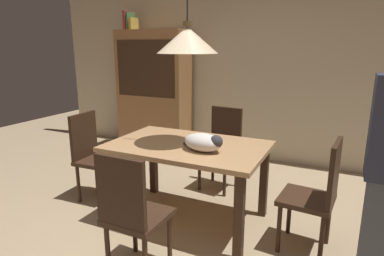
{
  "coord_description": "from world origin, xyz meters",
  "views": [
    {
      "loc": [
        1.35,
        -1.97,
        1.6
      ],
      "look_at": [
        0.03,
        0.78,
        0.85
      ],
      "focal_mm": 30.71,
      "sensor_mm": 36.0,
      "label": 1
    }
  ],
  "objects_px": {
    "chair_left_side": "(93,153)",
    "book_red_tall": "(128,21)",
    "dining_table": "(188,155)",
    "cat_sleeping": "(204,142)",
    "book_yellow_short": "(133,24)",
    "pendant_lamp": "(187,40)",
    "chair_right_side": "(318,192)",
    "chair_near_front": "(131,211)",
    "book_green_slim": "(131,21)",
    "chair_far_back": "(222,144)",
    "hutch_bookcase": "(154,95)"
  },
  "relations": [
    {
      "from": "chair_left_side",
      "to": "book_red_tall",
      "type": "xyz_separation_m",
      "value": [
        -0.74,
        1.75,
        1.48
      ]
    },
    {
      "from": "dining_table",
      "to": "book_red_tall",
      "type": "xyz_separation_m",
      "value": [
        -1.87,
        1.74,
        1.34
      ]
    },
    {
      "from": "cat_sleeping",
      "to": "book_yellow_short",
      "type": "height_order",
      "value": "book_yellow_short"
    },
    {
      "from": "pendant_lamp",
      "to": "book_yellow_short",
      "type": "height_order",
      "value": "pendant_lamp"
    },
    {
      "from": "chair_right_side",
      "to": "pendant_lamp",
      "type": "xyz_separation_m",
      "value": [
        -1.13,
        0.01,
        1.15
      ]
    },
    {
      "from": "dining_table",
      "to": "chair_right_side",
      "type": "xyz_separation_m",
      "value": [
        1.13,
        -0.01,
        -0.14
      ]
    },
    {
      "from": "chair_near_front",
      "to": "book_red_tall",
      "type": "bearing_deg",
      "value": 125.44
    },
    {
      "from": "chair_right_side",
      "to": "cat_sleeping",
      "type": "bearing_deg",
      "value": -172.98
    },
    {
      "from": "chair_near_front",
      "to": "chair_right_side",
      "type": "distance_m",
      "value": 1.43
    },
    {
      "from": "book_red_tall",
      "to": "book_yellow_short",
      "type": "xyz_separation_m",
      "value": [
        0.1,
        0.0,
        -0.05
      ]
    },
    {
      "from": "book_green_slim",
      "to": "chair_near_front",
      "type": "bearing_deg",
      "value": -55.28
    },
    {
      "from": "cat_sleeping",
      "to": "dining_table",
      "type": "bearing_deg",
      "value": 150.59
    },
    {
      "from": "chair_right_side",
      "to": "pendant_lamp",
      "type": "bearing_deg",
      "value": 179.66
    },
    {
      "from": "chair_far_back",
      "to": "book_red_tall",
      "type": "relative_size",
      "value": 3.32
    },
    {
      "from": "chair_near_front",
      "to": "chair_far_back",
      "type": "height_order",
      "value": "same"
    },
    {
      "from": "dining_table",
      "to": "book_green_slim",
      "type": "height_order",
      "value": "book_green_slim"
    },
    {
      "from": "dining_table",
      "to": "chair_far_back",
      "type": "bearing_deg",
      "value": 89.41
    },
    {
      "from": "book_red_tall",
      "to": "book_yellow_short",
      "type": "height_order",
      "value": "book_red_tall"
    },
    {
      "from": "dining_table",
      "to": "cat_sleeping",
      "type": "distance_m",
      "value": 0.3
    },
    {
      "from": "dining_table",
      "to": "chair_far_back",
      "type": "height_order",
      "value": "chair_far_back"
    },
    {
      "from": "chair_far_back",
      "to": "pendant_lamp",
      "type": "height_order",
      "value": "pendant_lamp"
    },
    {
      "from": "chair_far_back",
      "to": "hutch_bookcase",
      "type": "height_order",
      "value": "hutch_bookcase"
    },
    {
      "from": "hutch_bookcase",
      "to": "book_green_slim",
      "type": "xyz_separation_m",
      "value": [
        -0.38,
        0.0,
        1.09
      ]
    },
    {
      "from": "chair_right_side",
      "to": "hutch_bookcase",
      "type": "height_order",
      "value": "hutch_bookcase"
    },
    {
      "from": "chair_right_side",
      "to": "book_yellow_short",
      "type": "bearing_deg",
      "value": 148.85
    },
    {
      "from": "dining_table",
      "to": "book_red_tall",
      "type": "distance_m",
      "value": 2.89
    },
    {
      "from": "chair_right_side",
      "to": "chair_near_front",
      "type": "bearing_deg",
      "value": -142.34
    },
    {
      "from": "chair_near_front",
      "to": "dining_table",
      "type": "bearing_deg",
      "value": 89.92
    },
    {
      "from": "chair_left_side",
      "to": "hutch_bookcase",
      "type": "bearing_deg",
      "value": 100.04
    },
    {
      "from": "pendant_lamp",
      "to": "chair_far_back",
      "type": "bearing_deg",
      "value": 89.41
    },
    {
      "from": "chair_far_back",
      "to": "cat_sleeping",
      "type": "xyz_separation_m",
      "value": [
        0.2,
        -1.0,
        0.32
      ]
    },
    {
      "from": "chair_left_side",
      "to": "hutch_bookcase",
      "type": "xyz_separation_m",
      "value": [
        -0.31,
        1.75,
        0.38
      ]
    },
    {
      "from": "chair_near_front",
      "to": "pendant_lamp",
      "type": "height_order",
      "value": "pendant_lamp"
    },
    {
      "from": "chair_near_front",
      "to": "cat_sleeping",
      "type": "bearing_deg",
      "value": 74.3
    },
    {
      "from": "cat_sleeping",
      "to": "pendant_lamp",
      "type": "xyz_separation_m",
      "value": [
        -0.21,
        0.12,
        0.84
      ]
    },
    {
      "from": "dining_table",
      "to": "book_yellow_short",
      "type": "bearing_deg",
      "value": 135.39
    },
    {
      "from": "dining_table",
      "to": "book_yellow_short",
      "type": "height_order",
      "value": "book_yellow_short"
    },
    {
      "from": "chair_near_front",
      "to": "book_red_tall",
      "type": "xyz_separation_m",
      "value": [
        -1.87,
        2.62,
        1.48
      ]
    },
    {
      "from": "cat_sleeping",
      "to": "hutch_bookcase",
      "type": "height_order",
      "value": "hutch_bookcase"
    },
    {
      "from": "chair_far_back",
      "to": "book_green_slim",
      "type": "xyz_separation_m",
      "value": [
        -1.83,
        0.87,
        1.47
      ]
    },
    {
      "from": "hutch_bookcase",
      "to": "book_red_tall",
      "type": "xyz_separation_m",
      "value": [
        -0.43,
        0.0,
        1.1
      ]
    },
    {
      "from": "dining_table",
      "to": "hutch_bookcase",
      "type": "distance_m",
      "value": 2.27
    },
    {
      "from": "dining_table",
      "to": "chair_far_back",
      "type": "distance_m",
      "value": 0.89
    },
    {
      "from": "chair_near_front",
      "to": "pendant_lamp",
      "type": "distance_m",
      "value": 1.45
    },
    {
      "from": "dining_table",
      "to": "cat_sleeping",
      "type": "bearing_deg",
      "value": -29.41
    },
    {
      "from": "chair_left_side",
      "to": "chair_right_side",
      "type": "xyz_separation_m",
      "value": [
        2.26,
        -0.0,
        0.0
      ]
    },
    {
      "from": "chair_near_front",
      "to": "book_yellow_short",
      "type": "bearing_deg",
      "value": 123.96
    },
    {
      "from": "chair_right_side",
      "to": "chair_far_back",
      "type": "xyz_separation_m",
      "value": [
        -1.12,
        0.88,
        0.0
      ]
    },
    {
      "from": "chair_left_side",
      "to": "cat_sleeping",
      "type": "distance_m",
      "value": 1.38
    },
    {
      "from": "dining_table",
      "to": "chair_far_back",
      "type": "xyz_separation_m",
      "value": [
        0.01,
        0.88,
        -0.14
      ]
    }
  ]
}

